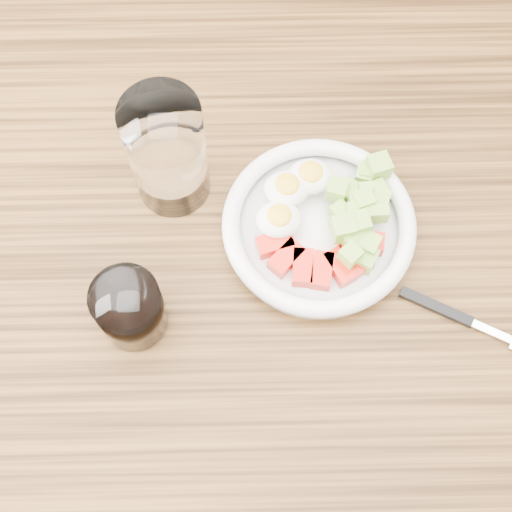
{
  "coord_description": "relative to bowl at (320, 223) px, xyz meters",
  "views": [
    {
      "loc": [
        -0.02,
        -0.3,
        1.57
      ],
      "look_at": [
        -0.01,
        0.01,
        0.8
      ],
      "focal_mm": 50.0,
      "sensor_mm": 36.0,
      "label": 1
    }
  ],
  "objects": [
    {
      "name": "dining_table",
      "position": [
        -0.07,
        -0.05,
        -0.12
      ],
      "size": [
        1.5,
        0.9,
        0.77
      ],
      "color": "brown",
      "rests_on": "ground"
    },
    {
      "name": "water_glass",
      "position": [
        -0.18,
        0.07,
        0.06
      ],
      "size": [
        0.09,
        0.09,
        0.16
      ],
      "primitive_type": "cylinder",
      "color": "white",
      "rests_on": "dining_table"
    },
    {
      "name": "coffee_glass",
      "position": [
        -0.22,
        -0.11,
        0.02
      ],
      "size": [
        0.08,
        0.08,
        0.09
      ],
      "color": "white",
      "rests_on": "dining_table"
    },
    {
      "name": "ground",
      "position": [
        -0.07,
        -0.05,
        -0.79
      ],
      "size": [
        4.0,
        4.0,
        0.0
      ],
      "primitive_type": "plane",
      "color": "brown",
      "rests_on": "ground"
    },
    {
      "name": "fork",
      "position": [
        0.15,
        -0.11,
        -0.02
      ],
      "size": [
        0.17,
        0.1,
        0.01
      ],
      "color": "black",
      "rests_on": "dining_table"
    },
    {
      "name": "bowl",
      "position": [
        0.0,
        0.0,
        0.0
      ],
      "size": [
        0.23,
        0.23,
        0.06
      ],
      "color": "white",
      "rests_on": "dining_table"
    }
  ]
}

